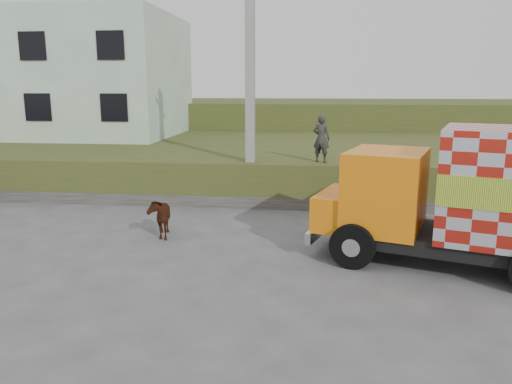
# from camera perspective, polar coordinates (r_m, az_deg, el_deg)

# --- Properties ---
(ground) EXTENTS (120.00, 120.00, 0.00)m
(ground) POSITION_cam_1_polar(r_m,az_deg,el_deg) (12.79, 1.25, -6.41)
(ground) COLOR #474749
(ground) RESTS_ON ground
(embankment) EXTENTS (40.00, 12.00, 1.50)m
(embankment) POSITION_cam_1_polar(r_m,az_deg,el_deg) (22.34, 3.64, 3.61)
(embankment) COLOR #2F4717
(embankment) RESTS_ON ground
(embankment_far) EXTENTS (40.00, 12.00, 3.00)m
(embankment_far) POSITION_cam_1_polar(r_m,az_deg,el_deg) (34.18, 4.71, 7.84)
(embankment_far) COLOR #2F4717
(embankment_far) RESTS_ON ground
(retaining_strip) EXTENTS (16.00, 0.50, 0.40)m
(retaining_strip) POSITION_cam_1_polar(r_m,az_deg,el_deg) (17.01, -4.15, -1.02)
(retaining_strip) COLOR #595651
(retaining_strip) RESTS_ON ground
(building) EXTENTS (10.00, 8.00, 6.00)m
(building) POSITION_cam_1_polar(r_m,az_deg,el_deg) (27.84, -19.71, 12.38)
(building) COLOR #B5D4BA
(building) RESTS_ON embankment
(utility_pole) EXTENTS (1.20, 0.30, 8.00)m
(utility_pole) POSITION_cam_1_polar(r_m,az_deg,el_deg) (16.80, -0.67, 12.18)
(utility_pole) COLOR gray
(utility_pole) RESTS_ON ground
(cargo_truck) EXTENTS (7.49, 4.39, 3.19)m
(cargo_truck) POSITION_cam_1_polar(r_m,az_deg,el_deg) (11.99, 26.01, -0.79)
(cargo_truck) COLOR black
(cargo_truck) RESTS_ON ground
(cow) EXTENTS (0.97, 1.46, 1.13)m
(cow) POSITION_cam_1_polar(r_m,az_deg,el_deg) (13.86, -11.02, -2.72)
(cow) COLOR #35110D
(cow) RESTS_ON ground
(pedestrian) EXTENTS (0.68, 0.57, 1.60)m
(pedestrian) POSITION_cam_1_polar(r_m,az_deg,el_deg) (16.96, 7.48, 6.08)
(pedestrian) COLOR #312E2B
(pedestrian) RESTS_ON embankment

